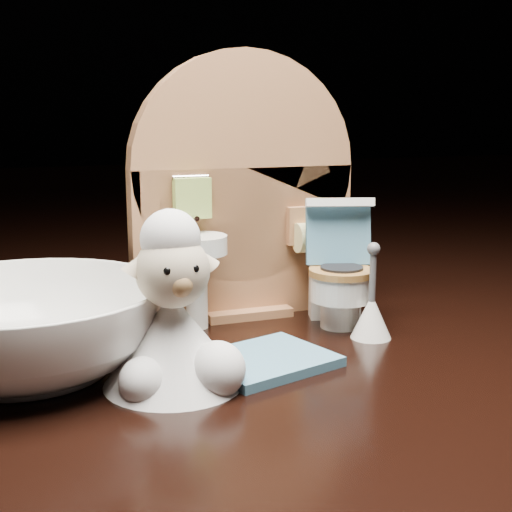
# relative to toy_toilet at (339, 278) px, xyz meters

# --- Properties ---
(backdrop_panel) EXTENTS (0.13, 0.05, 0.15)m
(backdrop_panel) POSITION_rel_toy_toilet_xyz_m (-0.04, 0.04, 0.04)
(backdrop_panel) COLOR #9D6741
(backdrop_panel) RESTS_ON ground
(toy_toilet) EXTENTS (0.04, 0.05, 0.07)m
(toy_toilet) POSITION_rel_toy_toilet_xyz_m (0.00, 0.00, 0.00)
(toy_toilet) COLOR white
(toy_toilet) RESTS_ON ground
(bath_mat) EXTENTS (0.07, 0.06, 0.00)m
(bath_mat) POSITION_rel_toy_toilet_xyz_m (-0.06, -0.05, -0.02)
(bath_mat) COLOR teal
(bath_mat) RESTS_ON ground
(toilet_brush) EXTENTS (0.02, 0.02, 0.05)m
(toilet_brush) POSITION_rel_toy_toilet_xyz_m (0.00, -0.03, -0.01)
(toilet_brush) COLOR white
(toilet_brush) RESTS_ON ground
(plush_lamb) EXTENTS (0.06, 0.06, 0.08)m
(plush_lamb) POSITION_rel_toy_toilet_xyz_m (-0.11, -0.06, 0.00)
(plush_lamb) COLOR white
(plush_lamb) RESTS_ON ground
(ceramic_bowl) EXTENTS (0.14, 0.14, 0.04)m
(ceramic_bowl) POSITION_rel_toy_toilet_xyz_m (-0.17, -0.02, -0.01)
(ceramic_bowl) COLOR white
(ceramic_bowl) RESTS_ON ground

